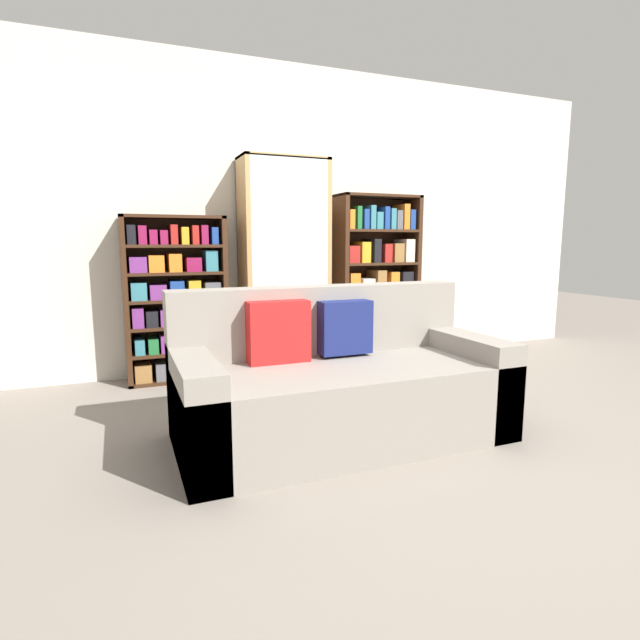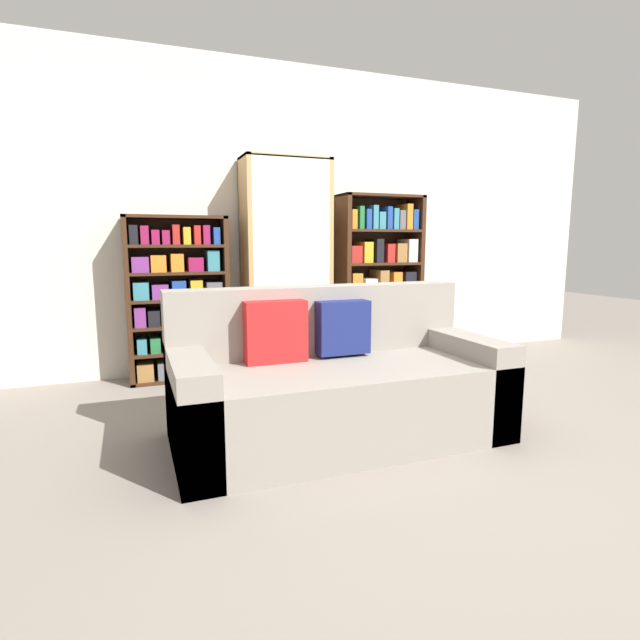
% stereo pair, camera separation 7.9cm
% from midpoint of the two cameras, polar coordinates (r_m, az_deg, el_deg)
% --- Properties ---
extents(ground_plane, '(16.00, 16.00, 0.00)m').
position_cam_midpoint_polar(ground_plane, '(2.84, 13.31, -15.07)').
color(ground_plane, gray).
extents(wall_back, '(6.63, 0.06, 2.70)m').
position_cam_midpoint_polar(wall_back, '(4.69, -2.41, 11.43)').
color(wall_back, silver).
rests_on(wall_back, ground).
extents(couch, '(1.89, 0.87, 0.87)m').
position_cam_midpoint_polar(couch, '(2.96, 2.57, -7.50)').
color(couch, gray).
rests_on(couch, ground).
extents(bookshelf_left, '(0.81, 0.32, 1.35)m').
position_cam_midpoint_polar(bookshelf_left, '(4.29, -15.43, 2.09)').
color(bookshelf_left, '#3D2314').
rests_on(bookshelf_left, ground).
extents(display_cabinet, '(0.75, 0.36, 1.86)m').
position_cam_midpoint_polar(display_cabinet, '(4.44, -3.39, 5.98)').
color(display_cabinet, tan).
rests_on(display_cabinet, ground).
extents(bookshelf_right, '(0.80, 0.32, 1.58)m').
position_cam_midpoint_polar(bookshelf_right, '(4.82, 7.22, 4.19)').
color(bookshelf_right, '#3D2314').
rests_on(bookshelf_right, ground).
extents(wine_bottle, '(0.09, 0.09, 0.34)m').
position_cam_midpoint_polar(wine_bottle, '(4.05, 8.22, -5.50)').
color(wine_bottle, '#192333').
rests_on(wine_bottle, ground).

